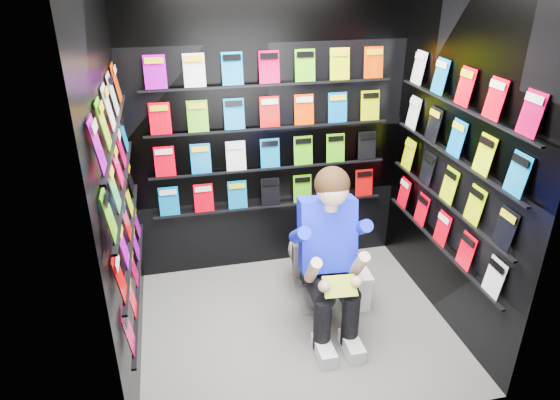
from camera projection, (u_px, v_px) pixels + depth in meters
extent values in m
plane|color=slate|center=(296.00, 326.00, 3.98)|extent=(2.40, 2.40, 0.00)
cube|color=black|center=(269.00, 132.00, 4.29)|extent=(2.40, 0.04, 2.60)
cube|color=black|center=(349.00, 252.00, 2.54)|extent=(2.40, 0.04, 2.60)
cube|color=black|center=(117.00, 193.00, 3.18)|extent=(0.04, 2.00, 2.60)
cube|color=black|center=(457.00, 163.00, 3.66)|extent=(0.04, 2.00, 2.60)
imported|color=silver|center=(310.00, 257.00, 4.23)|extent=(0.48, 0.78, 0.73)
cube|color=white|center=(352.00, 285.00, 4.25)|extent=(0.23, 0.39, 0.29)
cube|color=white|center=(353.00, 269.00, 4.18)|extent=(0.25, 0.41, 0.03)
cube|color=#2A9521|center=(340.00, 286.00, 3.49)|extent=(0.25, 0.16, 0.10)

